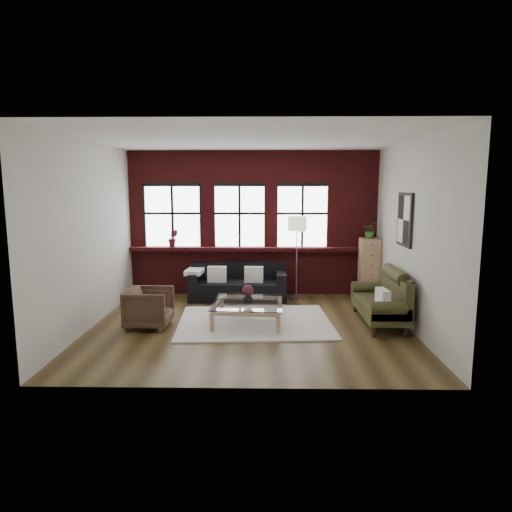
{
  "coord_description": "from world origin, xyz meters",
  "views": [
    {
      "loc": [
        0.25,
        -7.74,
        2.45
      ],
      "look_at": [
        0.1,
        0.6,
        1.15
      ],
      "focal_mm": 32.0,
      "sensor_mm": 36.0,
      "label": 1
    }
  ],
  "objects_px": {
    "drawer_chest": "(369,268)",
    "floor_lamp": "(297,255)",
    "vintage_settee": "(379,298)",
    "vase": "(248,297)",
    "dark_sofa": "(238,282)",
    "armchair": "(149,308)",
    "coffee_table": "(248,313)"
  },
  "relations": [
    {
      "from": "dark_sofa",
      "to": "vase",
      "type": "height_order",
      "value": "dark_sofa"
    },
    {
      "from": "vase",
      "to": "dark_sofa",
      "type": "bearing_deg",
      "value": 98.88
    },
    {
      "from": "vintage_settee",
      "to": "drawer_chest",
      "type": "bearing_deg",
      "value": 82.92
    },
    {
      "from": "coffee_table",
      "to": "drawer_chest",
      "type": "height_order",
      "value": "drawer_chest"
    },
    {
      "from": "floor_lamp",
      "to": "vase",
      "type": "bearing_deg",
      "value": -118.21
    },
    {
      "from": "drawer_chest",
      "to": "floor_lamp",
      "type": "distance_m",
      "value": 1.61
    },
    {
      "from": "vintage_settee",
      "to": "drawer_chest",
      "type": "height_order",
      "value": "drawer_chest"
    },
    {
      "from": "coffee_table",
      "to": "dark_sofa",
      "type": "bearing_deg",
      "value": 98.88
    },
    {
      "from": "vintage_settee",
      "to": "drawer_chest",
      "type": "xyz_separation_m",
      "value": [
        0.23,
        1.85,
        0.19
      ]
    },
    {
      "from": "floor_lamp",
      "to": "armchair",
      "type": "bearing_deg",
      "value": -142.74
    },
    {
      "from": "dark_sofa",
      "to": "armchair",
      "type": "xyz_separation_m",
      "value": [
        -1.43,
        -2.0,
        -0.03
      ]
    },
    {
      "from": "vintage_settee",
      "to": "armchair",
      "type": "bearing_deg",
      "value": -175.89
    },
    {
      "from": "vase",
      "to": "drawer_chest",
      "type": "distance_m",
      "value": 3.21
    },
    {
      "from": "coffee_table",
      "to": "floor_lamp",
      "type": "bearing_deg",
      "value": 61.79
    },
    {
      "from": "drawer_chest",
      "to": "floor_lamp",
      "type": "relative_size",
      "value": 0.68
    },
    {
      "from": "drawer_chest",
      "to": "vintage_settee",
      "type": "bearing_deg",
      "value": -97.08
    },
    {
      "from": "dark_sofa",
      "to": "coffee_table",
      "type": "height_order",
      "value": "dark_sofa"
    },
    {
      "from": "vase",
      "to": "drawer_chest",
      "type": "xyz_separation_m",
      "value": [
        2.56,
        1.93,
        0.18
      ]
    },
    {
      "from": "dark_sofa",
      "to": "armchair",
      "type": "bearing_deg",
      "value": -125.52
    },
    {
      "from": "armchair",
      "to": "floor_lamp",
      "type": "xyz_separation_m",
      "value": [
        2.69,
        2.05,
        0.63
      ]
    },
    {
      "from": "vase",
      "to": "floor_lamp",
      "type": "distance_m",
      "value": 2.14
    },
    {
      "from": "vintage_settee",
      "to": "armchair",
      "type": "xyz_separation_m",
      "value": [
        -4.04,
        -0.29,
        -0.12
      ]
    },
    {
      "from": "coffee_table",
      "to": "floor_lamp",
      "type": "xyz_separation_m",
      "value": [
        0.98,
        1.84,
        0.78
      ]
    },
    {
      "from": "vintage_settee",
      "to": "drawer_chest",
      "type": "distance_m",
      "value": 1.88
    },
    {
      "from": "vintage_settee",
      "to": "coffee_table",
      "type": "height_order",
      "value": "vintage_settee"
    },
    {
      "from": "vintage_settee",
      "to": "drawer_chest",
      "type": "relative_size",
      "value": 1.33
    },
    {
      "from": "armchair",
      "to": "drawer_chest",
      "type": "xyz_separation_m",
      "value": [
        4.27,
        2.14,
        0.31
      ]
    },
    {
      "from": "dark_sofa",
      "to": "drawer_chest",
      "type": "relative_size",
      "value": 1.57
    },
    {
      "from": "dark_sofa",
      "to": "floor_lamp",
      "type": "relative_size",
      "value": 1.06
    },
    {
      "from": "vase",
      "to": "floor_lamp",
      "type": "xyz_separation_m",
      "value": [
        0.98,
        1.84,
        0.49
      ]
    },
    {
      "from": "floor_lamp",
      "to": "vintage_settee",
      "type": "bearing_deg",
      "value": -52.49
    },
    {
      "from": "dark_sofa",
      "to": "vase",
      "type": "bearing_deg",
      "value": -81.12
    }
  ]
}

